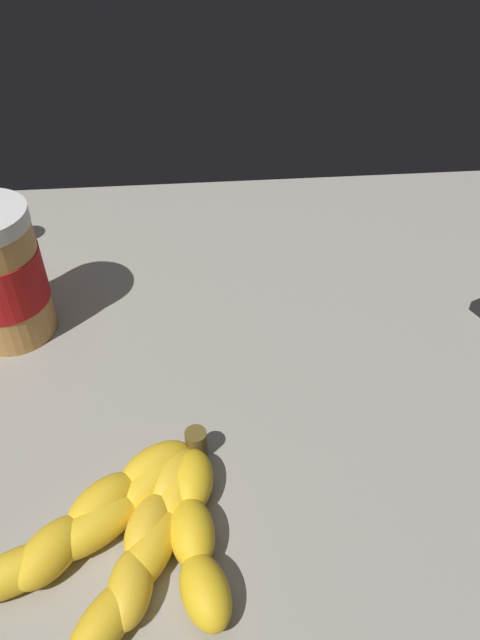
% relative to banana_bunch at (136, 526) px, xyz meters
% --- Properties ---
extents(ground_plane, '(0.90, 0.78, 0.03)m').
position_rel_banana_bunch_xyz_m(ground_plane, '(0.12, 0.20, -0.03)').
color(ground_plane, gray).
extents(banana_bunch, '(0.21, 0.20, 0.04)m').
position_rel_banana_bunch_xyz_m(banana_bunch, '(0.00, 0.00, 0.00)').
color(banana_bunch, gold).
rests_on(banana_bunch, ground_plane).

